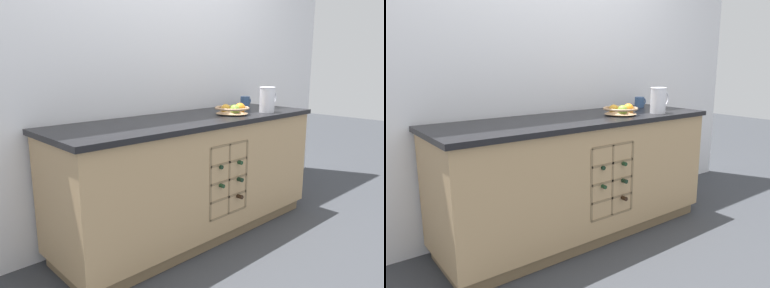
# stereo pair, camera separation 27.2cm
# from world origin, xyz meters

# --- Properties ---
(ground_plane) EXTENTS (14.00, 14.00, 0.00)m
(ground_plane) POSITION_xyz_m (0.00, 0.00, 0.00)
(ground_plane) COLOR #383A3F
(back_wall) EXTENTS (4.48, 0.06, 2.55)m
(back_wall) POSITION_xyz_m (0.00, 0.39, 1.27)
(back_wall) COLOR white
(back_wall) RESTS_ON ground_plane
(kitchen_island) EXTENTS (2.12, 0.70, 0.89)m
(kitchen_island) POSITION_xyz_m (0.00, -0.00, 0.45)
(kitchen_island) COLOR olive
(kitchen_island) RESTS_ON ground_plane
(fruit_bowl) EXTENTS (0.26, 0.26, 0.09)m
(fruit_bowl) POSITION_xyz_m (0.33, -0.10, 0.93)
(fruit_bowl) COLOR tan
(fruit_bowl) RESTS_ON kitchen_island
(white_pitcher) EXTENTS (0.19, 0.12, 0.20)m
(white_pitcher) POSITION_xyz_m (0.64, -0.19, 0.99)
(white_pitcher) COLOR white
(white_pitcher) RESTS_ON kitchen_island
(ceramic_mug) EXTENTS (0.12, 0.08, 0.09)m
(ceramic_mug) POSITION_xyz_m (0.81, 0.17, 0.93)
(ceramic_mug) COLOR #385684
(ceramic_mug) RESTS_ON kitchen_island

